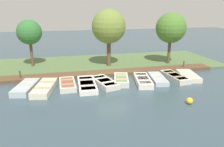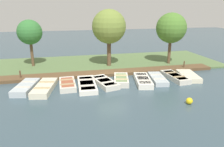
{
  "view_description": "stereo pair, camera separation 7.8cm",
  "coord_description": "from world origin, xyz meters",
  "px_view_note": "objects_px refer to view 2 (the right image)",
  "views": [
    {
      "loc": [
        16.24,
        -3.79,
        5.56
      ],
      "look_at": [
        0.52,
        -0.13,
        0.65
      ],
      "focal_mm": 35.0,
      "sensor_mm": 36.0,
      "label": 1
    },
    {
      "loc": [
        16.26,
        -3.71,
        5.56
      ],
      "look_at": [
        0.52,
        -0.13,
        0.65
      ],
      "focal_mm": 35.0,
      "sensor_mm": 36.0,
      "label": 2
    }
  ],
  "objects_px": {
    "rowboat_7": "(158,79)",
    "rowboat_1": "(45,87)",
    "rowboat_6": "(143,80)",
    "park_tree_center": "(171,28)",
    "rowboat_3": "(87,84)",
    "rowboat_5": "(121,80)",
    "mooring_post_near": "(20,75)",
    "park_tree_far_left": "(30,32)",
    "rowboat_0": "(26,87)",
    "rowboat_4": "(105,82)",
    "rowboat_2": "(67,84)",
    "rowboat_9": "(188,76)",
    "park_tree_left": "(109,27)",
    "mooring_post_far": "(184,65)",
    "buoy": "(189,101)",
    "rowboat_8": "(175,77)"
  },
  "relations": [
    {
      "from": "park_tree_left",
      "to": "mooring_post_near",
      "type": "bearing_deg",
      "value": -72.12
    },
    {
      "from": "rowboat_0",
      "to": "rowboat_6",
      "type": "height_order",
      "value": "rowboat_0"
    },
    {
      "from": "rowboat_2",
      "to": "mooring_post_far",
      "type": "xyz_separation_m",
      "value": [
        -2.25,
        10.68,
        0.23
      ]
    },
    {
      "from": "buoy",
      "to": "park_tree_left",
      "type": "xyz_separation_m",
      "value": [
        -9.36,
        -2.91,
        3.63
      ]
    },
    {
      "from": "rowboat_5",
      "to": "mooring_post_near",
      "type": "height_order",
      "value": "mooring_post_near"
    },
    {
      "from": "rowboat_3",
      "to": "rowboat_7",
      "type": "relative_size",
      "value": 1.19
    },
    {
      "from": "rowboat_1",
      "to": "rowboat_4",
      "type": "bearing_deg",
      "value": 103.65
    },
    {
      "from": "rowboat_3",
      "to": "rowboat_7",
      "type": "bearing_deg",
      "value": 92.78
    },
    {
      "from": "rowboat_4",
      "to": "rowboat_7",
      "type": "xyz_separation_m",
      "value": [
        0.03,
        4.25,
        -0.01
      ]
    },
    {
      "from": "rowboat_7",
      "to": "buoy",
      "type": "xyz_separation_m",
      "value": [
        4.42,
        0.05,
        0.02
      ]
    },
    {
      "from": "rowboat_9",
      "to": "rowboat_0",
      "type": "bearing_deg",
      "value": -78.75
    },
    {
      "from": "rowboat_3",
      "to": "park_tree_left",
      "type": "relative_size",
      "value": 0.65
    },
    {
      "from": "rowboat_1",
      "to": "rowboat_3",
      "type": "height_order",
      "value": "rowboat_1"
    },
    {
      "from": "rowboat_6",
      "to": "rowboat_1",
      "type": "bearing_deg",
      "value": -79.29
    },
    {
      "from": "rowboat_5",
      "to": "park_tree_center",
      "type": "bearing_deg",
      "value": 138.37
    },
    {
      "from": "park_tree_far_left",
      "to": "rowboat_8",
      "type": "bearing_deg",
      "value": 61.02
    },
    {
      "from": "rowboat_4",
      "to": "buoy",
      "type": "xyz_separation_m",
      "value": [
        4.46,
        4.3,
        0.0
      ]
    },
    {
      "from": "mooring_post_near",
      "to": "buoy",
      "type": "bearing_deg",
      "value": 56.92
    },
    {
      "from": "rowboat_1",
      "to": "rowboat_4",
      "type": "xyz_separation_m",
      "value": [
        -0.18,
        4.29,
        -0.01
      ]
    },
    {
      "from": "rowboat_9",
      "to": "buoy",
      "type": "distance_m",
      "value": 5.27
    },
    {
      "from": "rowboat_6",
      "to": "park_tree_center",
      "type": "bearing_deg",
      "value": 147.47
    },
    {
      "from": "rowboat_7",
      "to": "park_tree_far_left",
      "type": "distance_m",
      "value": 12.33
    },
    {
      "from": "rowboat_2",
      "to": "park_tree_center",
      "type": "relative_size",
      "value": 0.53
    },
    {
      "from": "rowboat_1",
      "to": "rowboat_6",
      "type": "height_order",
      "value": "rowboat_6"
    },
    {
      "from": "rowboat_0",
      "to": "rowboat_9",
      "type": "distance_m",
      "value": 12.55
    },
    {
      "from": "rowboat_1",
      "to": "rowboat_5",
      "type": "height_order",
      "value": "rowboat_5"
    },
    {
      "from": "mooring_post_far",
      "to": "park_tree_center",
      "type": "distance_m",
      "value": 3.83
    },
    {
      "from": "mooring_post_far",
      "to": "rowboat_8",
      "type": "bearing_deg",
      "value": -42.55
    },
    {
      "from": "rowboat_2",
      "to": "rowboat_9",
      "type": "distance_m",
      "value": 9.71
    },
    {
      "from": "rowboat_1",
      "to": "rowboat_3",
      "type": "distance_m",
      "value": 2.95
    },
    {
      "from": "mooring_post_near",
      "to": "park_tree_far_left",
      "type": "height_order",
      "value": "park_tree_far_left"
    },
    {
      "from": "rowboat_0",
      "to": "rowboat_8",
      "type": "distance_m",
      "value": 11.33
    },
    {
      "from": "rowboat_7",
      "to": "mooring_post_near",
      "type": "height_order",
      "value": "mooring_post_near"
    },
    {
      "from": "rowboat_0",
      "to": "rowboat_4",
      "type": "bearing_deg",
      "value": 100.69
    },
    {
      "from": "park_tree_center",
      "to": "rowboat_0",
      "type": "bearing_deg",
      "value": -71.8
    },
    {
      "from": "park_tree_far_left",
      "to": "rowboat_0",
      "type": "bearing_deg",
      "value": 1.92
    },
    {
      "from": "rowboat_5",
      "to": "rowboat_6",
      "type": "distance_m",
      "value": 1.66
    },
    {
      "from": "rowboat_0",
      "to": "park_tree_left",
      "type": "relative_size",
      "value": 0.57
    },
    {
      "from": "rowboat_5",
      "to": "rowboat_8",
      "type": "distance_m",
      "value": 4.42
    },
    {
      "from": "rowboat_7",
      "to": "buoy",
      "type": "height_order",
      "value": "buoy"
    },
    {
      "from": "rowboat_9",
      "to": "park_tree_center",
      "type": "distance_m",
      "value": 5.59
    },
    {
      "from": "rowboat_4",
      "to": "rowboat_5",
      "type": "height_order",
      "value": "rowboat_5"
    },
    {
      "from": "rowboat_7",
      "to": "rowboat_1",
      "type": "bearing_deg",
      "value": -79.59
    },
    {
      "from": "rowboat_9",
      "to": "mooring_post_far",
      "type": "relative_size",
      "value": 3.57
    },
    {
      "from": "rowboat_4",
      "to": "rowboat_6",
      "type": "xyz_separation_m",
      "value": [
        0.24,
        2.93,
        0.01
      ]
    },
    {
      "from": "rowboat_2",
      "to": "rowboat_5",
      "type": "xyz_separation_m",
      "value": [
        -0.06,
        4.07,
        0.02
      ]
    },
    {
      "from": "rowboat_5",
      "to": "rowboat_9",
      "type": "distance_m",
      "value": 5.64
    },
    {
      "from": "buoy",
      "to": "park_tree_left",
      "type": "distance_m",
      "value": 10.45
    },
    {
      "from": "rowboat_8",
      "to": "rowboat_3",
      "type": "bearing_deg",
      "value": -92.26
    },
    {
      "from": "park_tree_center",
      "to": "park_tree_left",
      "type": "bearing_deg",
      "value": -94.22
    }
  ]
}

